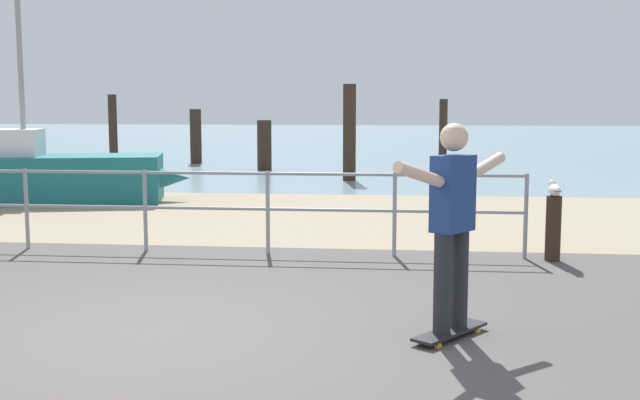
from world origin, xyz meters
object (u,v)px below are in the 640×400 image
sailboat (51,176)px  seagull (554,189)px  bollard_short (553,229)px  skateboarder (452,215)px  skateboard (450,332)px

sailboat → seagull: (8.39, -4.67, 0.35)m
bollard_short → seagull: bearing=88.8°
bollard_short → skateboarder: bearing=-113.1°
skateboard → skateboarder: (-0.00, -0.00, 0.95)m
skateboarder → skateboard: bearing=7.1°
skateboard → skateboarder: skateboarder is taller
skateboard → bollard_short: size_ratio=0.95×
sailboat → skateboarder: 10.60m
sailboat → seagull: size_ratio=11.66×
sailboat → bollard_short: (8.39, -4.69, -0.13)m
bollard_short → seagull: size_ratio=1.64×
bollard_short → skateboard: bearing=-113.1°
skateboard → seagull: 3.65m
skateboard → seagull: bearing=67.0°
skateboarder → sailboat: bearing=131.3°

